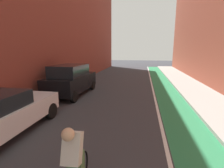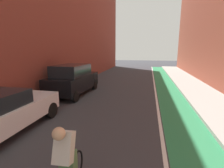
% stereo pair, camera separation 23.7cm
% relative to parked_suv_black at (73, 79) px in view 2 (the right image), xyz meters
% --- Properties ---
extents(ground_plane, '(83.01, 83.01, 0.00)m').
position_rel_parked_suv_black_xyz_m(ground_plane, '(3.02, -0.14, -1.02)').
color(ground_plane, '#38383D').
extents(bike_lane_paint, '(1.60, 37.73, 0.00)m').
position_rel_parked_suv_black_xyz_m(bike_lane_paint, '(6.28, 1.86, -1.02)').
color(bike_lane_paint, '#2D8451').
rests_on(bike_lane_paint, ground).
extents(lane_divider_stripe, '(0.12, 37.73, 0.00)m').
position_rel_parked_suv_black_xyz_m(lane_divider_stripe, '(5.38, 1.86, -1.02)').
color(lane_divider_stripe, white).
rests_on(lane_divider_stripe, ground).
extents(sidewalk_right, '(2.51, 37.73, 0.14)m').
position_rel_parked_suv_black_xyz_m(sidewalk_right, '(8.34, 1.86, -0.95)').
color(sidewalk_right, '#A8A59E').
rests_on(sidewalk_right, ground).
extents(parked_suv_black, '(2.08, 4.36, 1.98)m').
position_rel_parked_suv_black_xyz_m(parked_suv_black, '(0.00, 0.00, 0.00)').
color(parked_suv_black, black).
rests_on(parked_suv_black, ground).
extents(cyclist_mid, '(0.48, 1.74, 1.63)m').
position_rel_parked_suv_black_xyz_m(cyclist_mid, '(3.44, -7.42, -0.21)').
color(cyclist_mid, black).
rests_on(cyclist_mid, ground).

